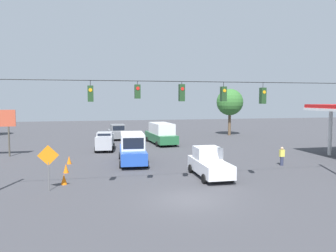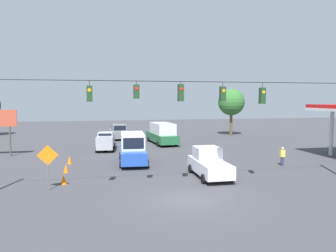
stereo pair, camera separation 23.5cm
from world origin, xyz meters
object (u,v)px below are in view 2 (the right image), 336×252
Objects in this scene: box_truck_blue_withflow_mid at (133,148)px; work_zone_sign at (48,159)px; overhead_signal_span at (182,112)px; pickup_truck_grey_withflow_deep at (118,132)px; traffic_cone_third at (70,160)px; tree_horizon_right at (231,102)px; box_truck_green_oncoming_deep at (162,133)px; pickup_truck_white_crossing_near at (209,163)px; sedan_silver_withflow_far at (106,141)px; traffic_cone_second at (66,168)px; traffic_cone_nearest at (64,179)px; pedestrian at (282,156)px.

work_zone_sign is at bearing 52.41° from box_truck_blue_withflow_mid.
pickup_truck_grey_withflow_deep is (2.26, -27.30, -3.90)m from overhead_signal_span.
traffic_cone_third is at bearing 73.02° from pickup_truck_grey_withflow_deep.
box_truck_green_oncoming_deep is at bearing 30.75° from tree_horizon_right.
pickup_truck_white_crossing_near reaches higher than sedan_silver_withflow_far.
traffic_cone_second is at bearing 28.02° from box_truck_blue_withflow_mid.
work_zone_sign is (10.88, 19.38, 0.67)m from box_truck_green_oncoming_deep.
traffic_cone_nearest is 3.54m from traffic_cone_second.
tree_horizon_right is (-17.45, -1.17, 4.16)m from pickup_truck_grey_withflow_deep.
traffic_cone_third is at bearing 46.62° from box_truck_green_oncoming_deep.
tree_horizon_right is at bearing -136.06° from traffic_cone_second.
tree_horizon_right is at bearing -102.25° from pedestrian.
pickup_truck_white_crossing_near is 15.69m from sedan_silver_withflow_far.
sedan_silver_withflow_far is at bearing -102.25° from traffic_cone_nearest.
traffic_cone_second is at bearing 75.90° from pickup_truck_grey_withflow_deep.
traffic_cone_second is (7.45, -6.65, -4.53)m from overhead_signal_span.
traffic_cone_second is 0.10× the size of tree_horizon_right.
work_zone_sign reaches higher than pickup_truck_white_crossing_near.
traffic_cone_second is 0.44× the size of pedestrian.
box_truck_green_oncoming_deep reaches higher than sedan_silver_withflow_far.
box_truck_green_oncoming_deep is 2.69× the size of work_zone_sign.
pickup_truck_grey_withflow_deep is at bearing -85.26° from overhead_signal_span.
traffic_cone_nearest and traffic_cone_third have the same top height.
work_zone_sign reaches higher than traffic_cone_nearest.
pickup_truck_white_crossing_near is 0.70× the size of tree_horizon_right.
pickup_truck_white_crossing_near is (-5.09, 24.16, -0.00)m from pickup_truck_grey_withflow_deep.
box_truck_green_oncoming_deep is 11.01× the size of traffic_cone_second.
box_truck_blue_withflow_mid is at bearing 47.71° from tree_horizon_right.
box_truck_green_oncoming_deep is 17.79m from traffic_cone_second.
work_zone_sign is (8.03, -1.75, -2.89)m from overhead_signal_span.
overhead_signal_span is at bearing 94.74° from pickup_truck_grey_withflow_deep.
box_truck_green_oncoming_deep reaches higher than box_truck_blue_withflow_mid.
traffic_cone_nearest is (7.28, -3.12, -4.53)m from overhead_signal_span.
overhead_signal_span is 4.26× the size of pickup_truck_grey_withflow_deep.
traffic_cone_third is (5.22, 17.11, -0.63)m from pickup_truck_grey_withflow_deep.
overhead_signal_span reaches higher than box_truck_green_oncoming_deep.
box_truck_blue_withflow_mid is at bearing -127.59° from work_zone_sign.
pickup_truck_grey_withflow_deep is 1.11× the size of pickup_truck_white_crossing_near.
sedan_silver_withflow_far is (2.19, -7.62, -0.26)m from box_truck_blue_withflow_mid.
pickup_truck_grey_withflow_deep is at bearing -104.10° from traffic_cone_second.
sedan_silver_withflow_far is at bearing -107.05° from traffic_cone_second.
sedan_silver_withflow_far is at bearing -103.87° from work_zone_sign.
overhead_signal_span is at bearing 126.29° from traffic_cone_third.
work_zone_sign reaches higher than box_truck_green_oncoming_deep.
traffic_cone_nearest is 7.08m from traffic_cone_third.
box_truck_blue_withflow_mid is 1.46× the size of sedan_silver_withflow_far.
box_truck_green_oncoming_deep is (-4.89, -11.60, 0.01)m from box_truck_blue_withflow_mid.
pickup_truck_white_crossing_near is (-2.83, -3.14, -3.91)m from overhead_signal_span.
sedan_silver_withflow_far is 6.32× the size of traffic_cone_second.
traffic_cone_nearest is at bearing 8.19° from pedestrian.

